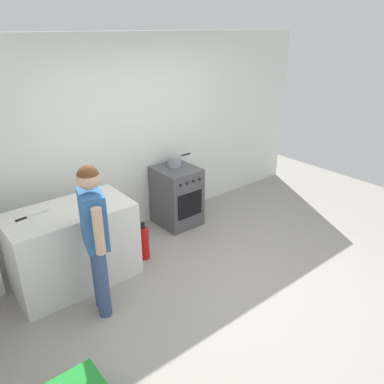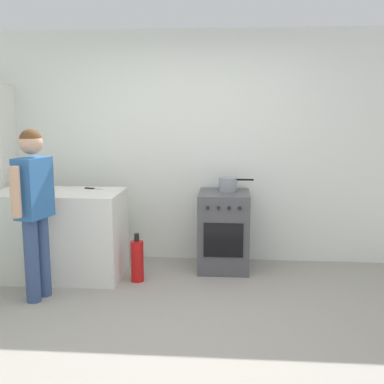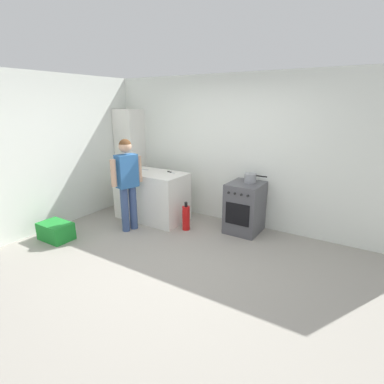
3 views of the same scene
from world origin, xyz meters
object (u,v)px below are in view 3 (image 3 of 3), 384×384
object	(u,v)px
knife_paring	(171,172)
recycling_crate_lower	(56,231)
knife_bread	(140,169)
person	(127,178)
larder_cabinet	(131,158)
oven_left	(245,208)
pot	(250,178)
fire_extinguisher	(186,218)

from	to	relation	value
knife_paring	recycling_crate_lower	xyz separation A→B (m)	(-1.03, -1.73, -0.77)
knife_bread	person	size ratio (longest dim) A/B	0.22
larder_cabinet	oven_left	bearing A→B (deg)	-2.21
pot	knife_bread	xyz separation A→B (m)	(-2.08, -0.37, -0.02)
person	fire_extinguisher	distance (m)	1.20
recycling_crate_lower	knife_paring	bearing A→B (deg)	59.11
fire_extinguisher	recycling_crate_lower	xyz separation A→B (m)	(-1.56, -1.44, -0.08)
fire_extinguisher	larder_cabinet	distance (m)	2.03
fire_extinguisher	larder_cabinet	world-z (taller)	larder_cabinet
oven_left	recycling_crate_lower	size ratio (longest dim) A/B	1.63
person	fire_extinguisher	bearing A→B (deg)	32.20
pot	larder_cabinet	world-z (taller)	larder_cabinet
fire_extinguisher	recycling_crate_lower	distance (m)	2.12
knife_bread	larder_cabinet	bearing A→B (deg)	147.33
knife_paring	recycling_crate_lower	distance (m)	2.15
oven_left	person	xyz separation A→B (m)	(-1.69, -1.00, 0.50)
knife_bread	knife_paring	bearing A→B (deg)	8.17
knife_bread	fire_extinguisher	distance (m)	1.37
knife_paring	larder_cabinet	bearing A→B (deg)	166.78
oven_left	knife_bread	world-z (taller)	knife_bread
pot	person	bearing A→B (deg)	-148.01
person	recycling_crate_lower	world-z (taller)	person
knife_bread	fire_extinguisher	size ratio (longest dim) A/B	0.70
fire_extinguisher	recycling_crate_lower	world-z (taller)	fire_extinguisher
oven_left	pot	bearing A→B (deg)	65.68
pot	fire_extinguisher	world-z (taller)	pot
pot	knife_paring	distance (m)	1.46
knife_bread	fire_extinguisher	bearing A→B (deg)	-9.25
knife_paring	recycling_crate_lower	world-z (taller)	knife_paring
knife_bread	oven_left	bearing A→B (deg)	7.99
recycling_crate_lower	larder_cabinet	distance (m)	2.21
oven_left	recycling_crate_lower	world-z (taller)	oven_left
person	recycling_crate_lower	xyz separation A→B (m)	(-0.73, -0.92, -0.78)
fire_extinguisher	knife_bread	bearing A→B (deg)	170.75
recycling_crate_lower	larder_cabinet	size ratio (longest dim) A/B	0.26
oven_left	larder_cabinet	bearing A→B (deg)	177.79
person	larder_cabinet	distance (m)	1.46
oven_left	fire_extinguisher	size ratio (longest dim) A/B	1.70
pot	person	world-z (taller)	person
knife_paring	larder_cabinet	size ratio (longest dim) A/B	0.10
pot	knife_bread	world-z (taller)	pot
recycling_crate_lower	knife_bread	bearing A→B (deg)	76.84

